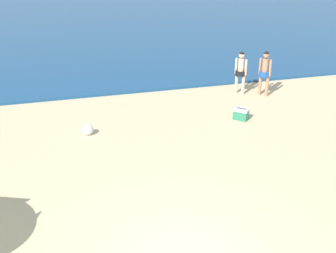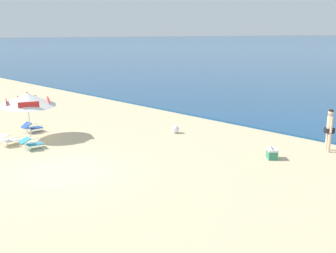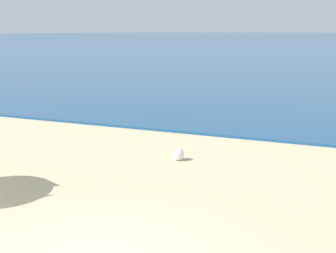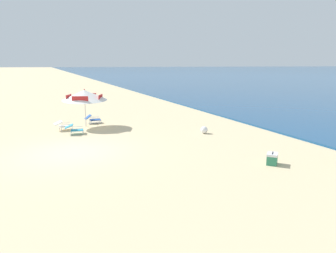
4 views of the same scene
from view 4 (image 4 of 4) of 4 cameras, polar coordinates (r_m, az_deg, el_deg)
name	(u,v)px [view 4 (image 4 of 4)]	position (r m, az deg, el deg)	size (l,w,h in m)	color
ground_plane	(71,152)	(13.09, -17.16, -4.54)	(800.00, 800.00, 0.00)	#D1BA8E
beach_umbrella_striped_main	(85,95)	(17.97, -14.95, 5.54)	(2.85, 2.83, 2.13)	silver
lounge_chair_under_umbrella	(63,125)	(17.59, -18.57, 0.27)	(0.67, 0.95, 0.51)	white
lounge_chair_beside_umbrella	(74,129)	(16.40, -16.69, -0.39)	(0.65, 0.94, 0.51)	teal
lounge_chair_facing_sea	(93,119)	(19.14, -13.54, 1.37)	(0.60, 0.91, 0.53)	#1E4799
cooler_box	(272,159)	(11.62, 18.42, -5.57)	(0.60, 0.60, 0.43)	#2D7F5B
beach_ball	(204,130)	(15.98, 6.60, -0.62)	(0.36, 0.36, 0.36)	white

